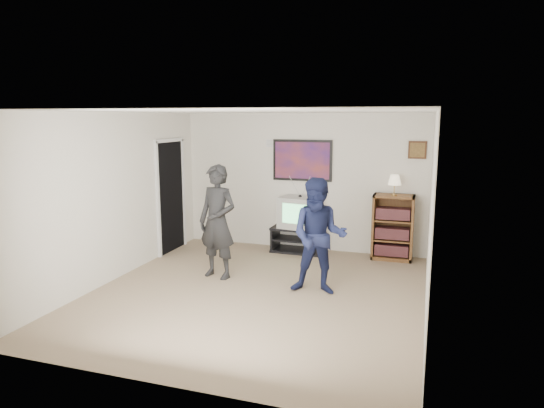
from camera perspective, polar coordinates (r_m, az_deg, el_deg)
The scene contains 13 objects.
room_shell at distance 6.89m, azimuth -0.87°, elevation 0.35°, with size 4.51×5.00×2.51m.
media_stand at distance 8.87m, azimuth 2.99°, elevation -4.17°, with size 0.92×0.53×0.46m.
crt_television at distance 8.75m, azimuth 3.31°, elevation -0.96°, with size 0.67×0.56×0.56m, color #ADADA8, non-canonical shape.
bookshelf at distance 8.58m, azimuth 14.02°, elevation -2.67°, with size 0.68×0.39×1.13m, color brown, non-canonical shape.
table_lamp at distance 8.41m, azimuth 14.21°, elevation 2.17°, with size 0.22×0.22×0.35m, color #FFE8C1, non-canonical shape.
person_tall at distance 7.38m, azimuth -6.43°, elevation -2.09°, with size 0.63×0.42×1.73m, color black.
person_short at distance 6.70m, azimuth 5.52°, elevation -3.82°, with size 0.79×0.61×1.62m, color #191F45.
controller_left at distance 7.51m, azimuth -5.51°, elevation 0.80°, with size 0.03×0.11×0.03m, color white.
controller_right at distance 6.91m, azimuth 5.77°, elevation -1.13°, with size 0.04×0.13×0.04m, color white.
poster at distance 8.86m, azimuth 3.58°, elevation 5.14°, with size 1.10×0.03×0.75m, color black.
air_vent at distance 9.00m, azimuth 0.19°, elevation 7.15°, with size 0.28×0.02×0.14m, color white.
small_picture at distance 8.58m, azimuth 16.73°, elevation 6.11°, with size 0.30×0.03×0.30m, color #442515.
doorway at distance 8.97m, azimuth -11.86°, elevation 0.82°, with size 0.03×0.85×2.00m, color black.
Camera 1 is at (2.19, -6.08, 2.43)m, focal length 32.00 mm.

